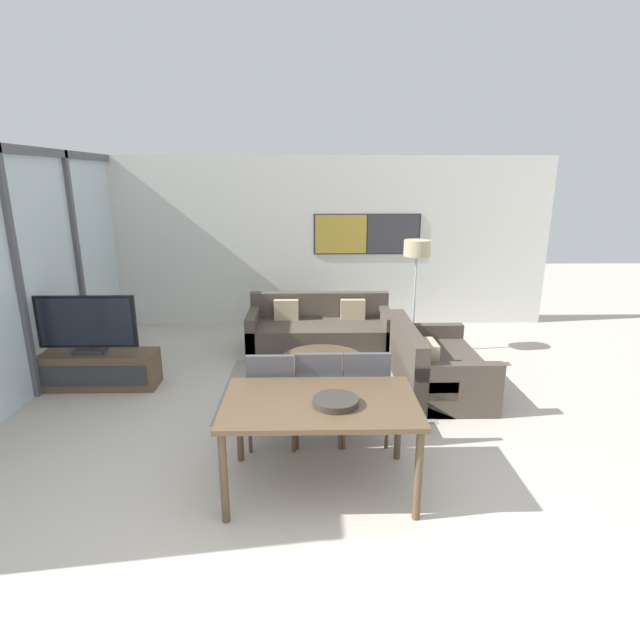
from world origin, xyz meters
TOP-DOWN VIEW (x-y plane):
  - ground_plane at (0.00, 0.00)m, footprint 24.00×24.00m
  - wall_back at (0.02, 5.85)m, footprint 7.74×0.09m
  - window_wall_left at (-3.37, 2.93)m, footprint 0.07×5.85m
  - area_rug at (-0.00, 3.07)m, footprint 2.36×1.90m
  - tv_console at (-2.78, 3.18)m, footprint 1.55×0.43m
  - television at (-2.78, 3.18)m, footprint 1.16×0.20m
  - sofa_main at (-0.00, 4.51)m, footprint 2.07×0.95m
  - sofa_side at (1.31, 3.01)m, footprint 0.95×1.58m
  - coffee_table at (-0.00, 3.07)m, footprint 0.98×0.98m
  - dining_table at (-0.07, 1.07)m, footprint 1.53×0.95m
  - dining_chair_left at (-0.51, 1.74)m, footprint 0.46×0.46m
  - dining_chair_centre at (-0.07, 1.78)m, footprint 0.46×0.46m
  - dining_chair_right at (0.36, 1.78)m, footprint 0.46×0.46m
  - fruit_bowl at (0.04, 0.99)m, footprint 0.36×0.36m
  - floor_lamp at (1.34, 4.33)m, footprint 0.37×0.37m

SIDE VIEW (x-z plane):
  - ground_plane at x=0.00m, z-range 0.00..0.00m
  - area_rug at x=0.00m, z-range 0.00..0.01m
  - tv_console at x=-2.78m, z-range 0.00..0.44m
  - sofa_side at x=1.31m, z-range -0.13..0.66m
  - sofa_main at x=0.00m, z-range -0.13..0.66m
  - coffee_table at x=0.00m, z-range 0.10..0.49m
  - dining_chair_left at x=-0.51m, z-range 0.05..1.00m
  - dining_chair_centre at x=-0.07m, z-range 0.05..1.00m
  - dining_chair_right at x=0.36m, z-range 0.05..1.00m
  - dining_table at x=-0.07m, z-range 0.31..1.08m
  - television at x=-2.78m, z-range 0.44..1.14m
  - fruit_bowl at x=0.04m, z-range 0.78..0.83m
  - floor_lamp at x=1.34m, z-range 0.59..2.22m
  - wall_back at x=0.02m, z-range 0.00..2.80m
  - window_wall_left at x=-3.37m, z-range 0.13..2.93m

